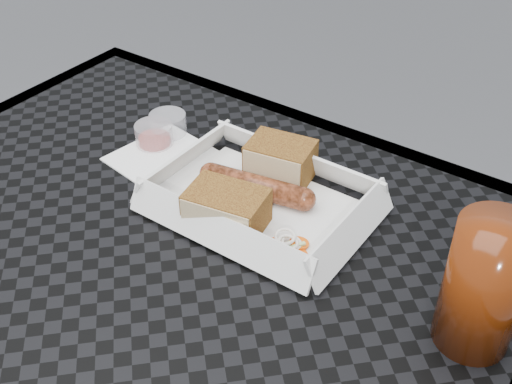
% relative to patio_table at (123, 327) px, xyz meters
% --- Properties ---
extents(patio_table, '(0.80, 0.80, 0.74)m').
position_rel_patio_table_xyz_m(patio_table, '(0.00, 0.00, 0.00)').
color(patio_table, black).
rests_on(patio_table, ground).
extents(food_tray, '(0.22, 0.15, 0.00)m').
position_rel_patio_table_xyz_m(food_tray, '(0.06, 0.18, 0.08)').
color(food_tray, white).
rests_on(food_tray, patio_table).
extents(bratwurst, '(0.15, 0.05, 0.03)m').
position_rel_patio_table_xyz_m(bratwurst, '(0.04, 0.19, 0.09)').
color(bratwurst, brown).
rests_on(bratwurst, food_tray).
extents(bread_near, '(0.09, 0.07, 0.05)m').
position_rel_patio_table_xyz_m(bread_near, '(0.05, 0.24, 0.10)').
color(bread_near, brown).
rests_on(bread_near, food_tray).
extents(bread_far, '(0.10, 0.07, 0.04)m').
position_rel_patio_table_xyz_m(bread_far, '(0.05, 0.13, 0.10)').
color(bread_far, brown).
rests_on(bread_far, food_tray).
extents(veg_garnish, '(0.03, 0.03, 0.00)m').
position_rel_patio_table_xyz_m(veg_garnish, '(0.13, 0.14, 0.08)').
color(veg_garnish, '#FA5B0A').
rests_on(veg_garnish, food_tray).
extents(napkin, '(0.14, 0.14, 0.00)m').
position_rel_patio_table_xyz_m(napkin, '(-0.10, 0.19, 0.08)').
color(napkin, white).
rests_on(napkin, patio_table).
extents(condiment_cup_sauce, '(0.05, 0.05, 0.03)m').
position_rel_patio_table_xyz_m(condiment_cup_sauce, '(-0.14, 0.21, 0.09)').
color(condiment_cup_sauce, maroon).
rests_on(condiment_cup_sauce, patio_table).
extents(condiment_cup_empty, '(0.05, 0.05, 0.03)m').
position_rel_patio_table_xyz_m(condiment_cup_empty, '(-0.14, 0.24, 0.09)').
color(condiment_cup_empty, silver).
rests_on(condiment_cup_empty, patio_table).
extents(drink_glass, '(0.07, 0.07, 0.13)m').
position_rel_patio_table_xyz_m(drink_glass, '(0.33, 0.14, 0.14)').
color(drink_glass, '#521C07').
rests_on(drink_glass, patio_table).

